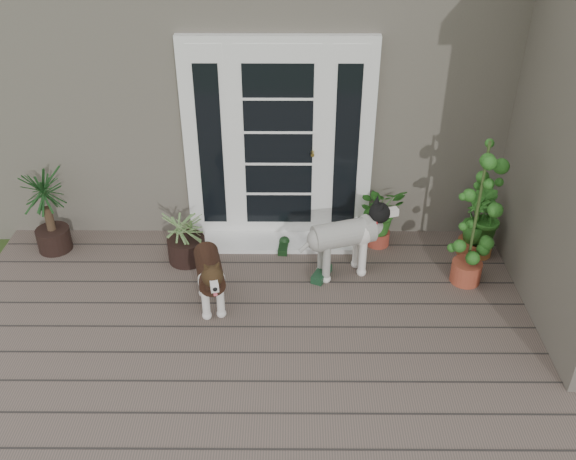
{
  "coord_description": "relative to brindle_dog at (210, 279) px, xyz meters",
  "views": [
    {
      "loc": [
        -0.07,
        -3.23,
        3.84
      ],
      "look_at": [
        -0.1,
        1.75,
        0.7
      ],
      "focal_mm": 39.49,
      "sensor_mm": 36.0,
      "label": 1
    }
  ],
  "objects": [
    {
      "name": "door_unit",
      "position": [
        0.6,
        1.24,
        0.77
      ],
      "size": [
        1.9,
        0.14,
        2.15
      ],
      "primitive_type": "cube",
      "color": "white",
      "rests_on": "deck"
    },
    {
      "name": "herb_c",
      "position": [
        2.6,
        0.87,
        -0.05
      ],
      "size": [
        0.34,
        0.34,
        0.52
      ],
      "primitive_type": "imported",
      "rotation": [
        0.0,
        0.0,
        4.69
      ],
      "color": "#1C5C1A",
      "rests_on": "deck"
    },
    {
      "name": "herb_a",
      "position": [
        1.65,
        1.04,
        0.0
      ],
      "size": [
        0.62,
        0.62,
        0.62
      ],
      "primitive_type": "imported",
      "rotation": [
        0.0,
        0.0,
        0.35
      ],
      "color": "#1F601B",
      "rests_on": "deck"
    },
    {
      "name": "white_dog",
      "position": [
        1.23,
        0.51,
        0.03
      ],
      "size": [
        0.88,
        0.59,
        0.68
      ],
      "primitive_type": null,
      "rotation": [
        0.0,
        0.0,
        -1.25
      ],
      "color": "silver",
      "rests_on": "deck"
    },
    {
      "name": "clog_left",
      "position": [
        0.65,
        0.93,
        -0.26
      ],
      "size": [
        0.16,
        0.3,
        0.09
      ],
      "primitive_type": null,
      "rotation": [
        0.0,
        0.0,
        -0.09
      ],
      "color": "black",
      "rests_on": "deck"
    },
    {
      "name": "brindle_dog",
      "position": [
        0.0,
        0.0,
        0.0
      ],
      "size": [
        0.47,
        0.79,
        0.61
      ],
      "primitive_type": null,
      "rotation": [
        0.0,
        0.0,
        3.37
      ],
      "color": "#351D13",
      "rests_on": "deck"
    },
    {
      "name": "yucca",
      "position": [
        -1.74,
        0.93,
        0.17
      ],
      "size": [
        0.67,
        0.67,
        0.95
      ],
      "primitive_type": null,
      "rotation": [
        0.0,
        0.0,
        0.03
      ],
      "color": "#113413",
      "rests_on": "deck"
    },
    {
      "name": "herb_b",
      "position": [
        2.67,
        0.86,
        -0.04
      ],
      "size": [
        0.5,
        0.5,
        0.53
      ],
      "primitive_type": "imported",
      "rotation": [
        0.0,
        0.0,
        2.42
      ],
      "color": "#23611B",
      "rests_on": "deck"
    },
    {
      "name": "sapling",
      "position": [
        2.43,
        0.39,
        0.46
      ],
      "size": [
        0.51,
        0.51,
        1.54
      ],
      "primitive_type": null,
      "rotation": [
        0.0,
        0.0,
        -0.13
      ],
      "color": "#1D651D",
      "rests_on": "deck"
    },
    {
      "name": "deck",
      "position": [
        0.8,
        -0.96,
        -0.37
      ],
      "size": [
        6.2,
        4.6,
        0.12
      ],
      "primitive_type": "cube",
      "color": "#6B5B4C",
      "rests_on": "ground"
    },
    {
      "name": "door_step",
      "position": [
        0.6,
        1.04,
        -0.28
      ],
      "size": [
        1.6,
        0.4,
        0.05
      ],
      "primitive_type": "cube",
      "color": "white",
      "rests_on": "deck"
    },
    {
      "name": "clog_right",
      "position": [
        1.03,
        0.44,
        -0.26
      ],
      "size": [
        0.28,
        0.37,
        0.1
      ],
      "primitive_type": null,
      "rotation": [
        0.0,
        0.0,
        -0.44
      ],
      "color": "#173A22",
      "rests_on": "deck"
    },
    {
      "name": "spider_plant",
      "position": [
        -0.33,
        0.74,
        0.03
      ],
      "size": [
        0.83,
        0.83,
        0.68
      ],
      "primitive_type": null,
      "rotation": [
        0.0,
        0.0,
        -0.4
      ],
      "color": "#A2B971",
      "rests_on": "deck"
    },
    {
      "name": "house_main",
      "position": [
        0.8,
        3.29,
        1.12
      ],
      "size": [
        7.4,
        4.0,
        3.1
      ],
      "primitive_type": "cube",
      "color": "#665E54",
      "rests_on": "ground"
    }
  ]
}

